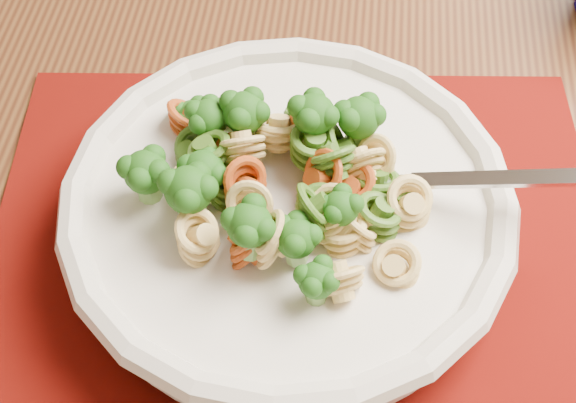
% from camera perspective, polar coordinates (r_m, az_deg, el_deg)
% --- Properties ---
extents(dining_table, '(1.61, 1.25, 0.72)m').
position_cam_1_polar(dining_table, '(0.64, 7.69, -2.86)').
color(dining_table, '#573418').
rests_on(dining_table, ground).
extents(placemat, '(0.48, 0.43, 0.00)m').
position_cam_1_polar(placemat, '(0.52, 0.73, -3.18)').
color(placemat, '#540A03').
rests_on(placemat, dining_table).
extents(pasta_bowl, '(0.28, 0.28, 0.05)m').
position_cam_1_polar(pasta_bowl, '(0.50, 0.00, -0.60)').
color(pasta_bowl, silver).
rests_on(pasta_bowl, placemat).
extents(pasta_broccoli_heap, '(0.24, 0.24, 0.06)m').
position_cam_1_polar(pasta_broccoli_heap, '(0.48, -0.00, 0.42)').
color(pasta_broccoli_heap, '#E0BA6F').
rests_on(pasta_broccoli_heap, pasta_bowl).
extents(fork, '(0.18, 0.04, 0.08)m').
position_cam_1_polar(fork, '(0.49, 5.93, 1.42)').
color(fork, silver).
rests_on(fork, pasta_bowl).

